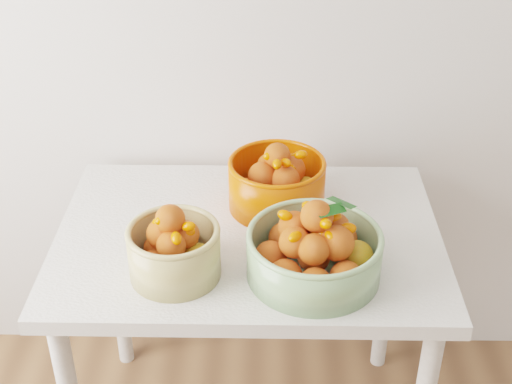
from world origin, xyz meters
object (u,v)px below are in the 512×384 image
bowl_green (314,250)px  table (249,262)px  bowl_orange (277,183)px  bowl_cream (174,249)px

bowl_green → table: bearing=133.1°
bowl_orange → bowl_cream: bearing=-128.9°
bowl_green → bowl_orange: 0.31m
bowl_cream → bowl_orange: (0.24, 0.30, 0.00)m
bowl_cream → table: bearing=45.7°
bowl_green → bowl_orange: (-0.09, 0.30, 0.00)m
table → bowl_orange: bowl_orange is taller
table → bowl_green: bowl_green is taller
bowl_cream → bowl_green: 0.33m
table → bowl_cream: bearing=-134.3°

